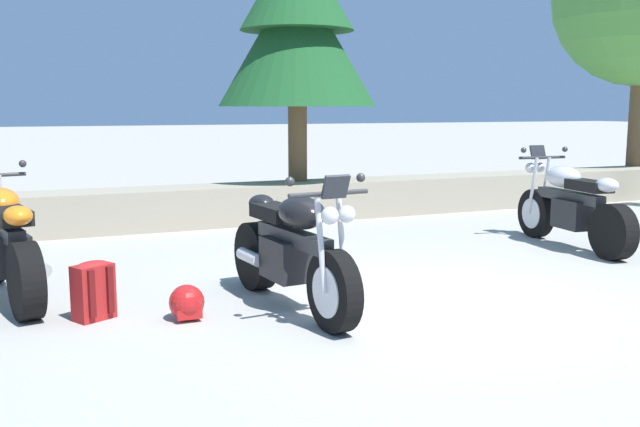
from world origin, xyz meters
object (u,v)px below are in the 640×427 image
(motorcycle_orange_near_left, at_px, (6,244))
(rider_backpack, at_px, (93,289))
(motorcycle_black_centre, at_px, (292,251))
(rider_helmet, at_px, (187,303))
(pine_tree_mid_left, at_px, (297,23))
(motorcycle_silver_far_right, at_px, (571,207))

(motorcycle_orange_near_left, distance_m, rider_backpack, 1.15)
(motorcycle_black_centre, height_order, rider_backpack, motorcycle_black_centre)
(rider_helmet, xyz_separation_m, pine_tree_mid_left, (2.72, 4.64, 2.75))
(motorcycle_orange_near_left, relative_size, rider_backpack, 4.36)
(rider_backpack, bearing_deg, rider_helmet, -24.55)
(rider_helmet, height_order, pine_tree_mid_left, pine_tree_mid_left)
(rider_backpack, xyz_separation_m, rider_helmet, (0.68, -0.31, -0.11))
(motorcycle_orange_near_left, height_order, rider_helmet, motorcycle_orange_near_left)
(motorcycle_orange_near_left, bearing_deg, pine_tree_mid_left, 40.17)
(motorcycle_silver_far_right, height_order, rider_backpack, motorcycle_silver_far_right)
(rider_backpack, xyz_separation_m, pine_tree_mid_left, (3.40, 4.33, 2.64))
(rider_backpack, bearing_deg, motorcycle_black_centre, -12.18)
(rider_backpack, bearing_deg, motorcycle_orange_near_left, 123.92)
(motorcycle_black_centre, bearing_deg, pine_tree_mid_left, 68.35)
(motorcycle_black_centre, distance_m, motorcycle_silver_far_right, 4.14)
(motorcycle_black_centre, bearing_deg, rider_helmet, 178.33)
(motorcycle_orange_near_left, xyz_separation_m, rider_backpack, (0.63, -0.93, -0.24))
(motorcycle_orange_near_left, xyz_separation_m, pine_tree_mid_left, (4.03, 3.40, 2.40))
(motorcycle_orange_near_left, xyz_separation_m, rider_helmet, (1.30, -1.24, -0.35))
(pine_tree_mid_left, bearing_deg, rider_backpack, -128.12)
(motorcycle_orange_near_left, bearing_deg, rider_backpack, -56.08)
(motorcycle_black_centre, bearing_deg, motorcycle_orange_near_left, 149.79)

